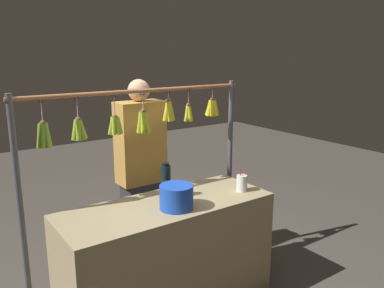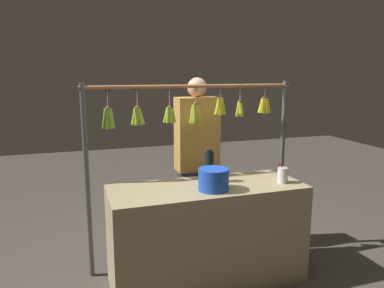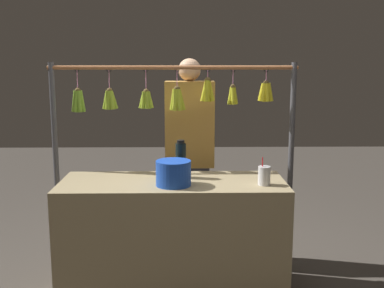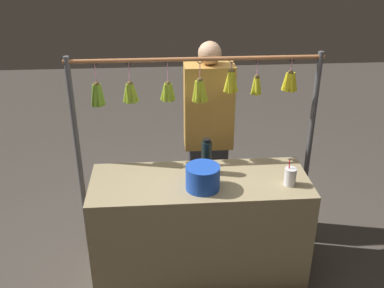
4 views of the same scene
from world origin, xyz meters
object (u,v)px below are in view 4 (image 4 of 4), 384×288
object	(u,v)px
blue_bucket	(203,178)
drink_cup	(290,177)
vendor_person	(208,142)
water_bottle	(207,157)

from	to	relation	value
blue_bucket	drink_cup	bearing A→B (deg)	-179.78
vendor_person	drink_cup	bearing A→B (deg)	124.08
drink_cup	vendor_person	distance (m)	0.92
water_bottle	blue_bucket	xyz separation A→B (m)	(0.05, 0.23, -0.05)
water_bottle	drink_cup	xyz separation A→B (m)	(-0.59, 0.22, -0.07)
blue_bucket	vendor_person	world-z (taller)	vendor_person
water_bottle	blue_bucket	size ratio (longest dim) A/B	1.16
water_bottle	vendor_person	world-z (taller)	vendor_person
drink_cup	blue_bucket	bearing A→B (deg)	0.22
drink_cup	vendor_person	xyz separation A→B (m)	(0.51, -0.76, -0.06)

